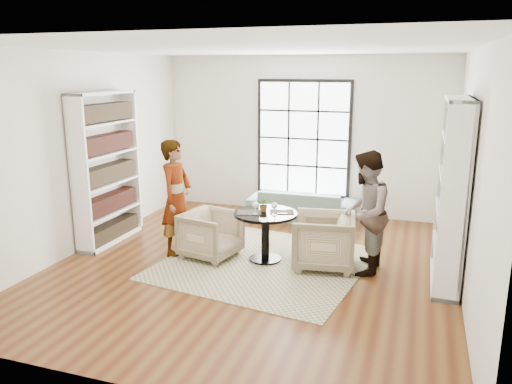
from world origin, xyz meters
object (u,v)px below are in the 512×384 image
(pedestal_table, at_px, (265,226))
(wine_glass_left, at_px, (255,205))
(person_left, at_px, (176,198))
(wine_glass_right, at_px, (274,206))
(flower_centerpiece, at_px, (264,204))
(person_right, at_px, (365,213))
(sofa, at_px, (302,205))
(armchair_left, at_px, (211,235))
(armchair_right, at_px, (323,241))

(pedestal_table, relative_size, wine_glass_left, 4.95)
(person_left, distance_m, wine_glass_left, 1.25)
(wine_glass_right, xyz_separation_m, flower_centerpiece, (-0.20, 0.16, -0.04))
(flower_centerpiece, bearing_deg, person_right, -1.30)
(pedestal_table, height_order, sofa, pedestal_table)
(sofa, height_order, wine_glass_left, wine_glass_left)
(sofa, bearing_deg, person_left, 57.83)
(sofa, distance_m, person_right, 2.63)
(pedestal_table, height_order, armchair_left, pedestal_table)
(person_left, relative_size, flower_centerpiece, 8.59)
(sofa, height_order, flower_centerpiece, flower_centerpiece)
(armchair_right, relative_size, person_left, 0.49)
(person_right, xyz_separation_m, flower_centerpiece, (-1.44, 0.03, -0.01))
(person_left, bearing_deg, armchair_left, -87.80)
(person_left, height_order, wine_glass_right, person_left)
(sofa, xyz_separation_m, wine_glass_right, (0.14, -2.29, 0.58))
(sofa, distance_m, armchair_left, 2.46)
(pedestal_table, xyz_separation_m, flower_centerpiece, (-0.04, 0.06, 0.30))
(pedestal_table, xyz_separation_m, sofa, (0.02, 2.19, -0.25))
(armchair_right, distance_m, wine_glass_right, 0.85)
(wine_glass_right, bearing_deg, pedestal_table, 148.35)
(armchair_left, relative_size, person_left, 0.44)
(person_left, height_order, wine_glass_left, person_left)
(pedestal_table, bearing_deg, wine_glass_left, -127.86)
(armchair_right, bearing_deg, wine_glass_right, -87.70)
(armchair_right, height_order, wine_glass_right, wine_glass_right)
(pedestal_table, relative_size, armchair_left, 1.19)
(sofa, distance_m, person_left, 2.76)
(wine_glass_right, bearing_deg, armchair_right, 10.30)
(pedestal_table, distance_m, armchair_left, 0.84)
(person_left, distance_m, flower_centerpiece, 1.33)
(sofa, height_order, armchair_left, armchair_left)
(wine_glass_left, xyz_separation_m, flower_centerpiece, (0.07, 0.20, -0.03))
(wine_glass_right, relative_size, flower_centerpiece, 0.94)
(pedestal_table, relative_size, person_left, 0.53)
(armchair_right, bearing_deg, person_right, 82.00)
(pedestal_table, bearing_deg, flower_centerpiece, 125.95)
(person_right, distance_m, wine_glass_left, 1.51)
(wine_glass_left, bearing_deg, wine_glass_right, 8.30)
(person_right, height_order, wine_glass_right, person_right)
(armchair_right, relative_size, flower_centerpiece, 4.20)
(armchair_right, height_order, wine_glass_left, wine_glass_left)
(sofa, xyz_separation_m, armchair_left, (-0.83, -2.31, 0.06))
(person_left, relative_size, wine_glass_left, 9.39)
(sofa, bearing_deg, flower_centerpiece, 86.94)
(armchair_right, bearing_deg, armchair_left, -92.93)
(flower_centerpiece, bearing_deg, person_left, -172.23)
(armchair_right, xyz_separation_m, wine_glass_right, (-0.69, -0.12, 0.48))
(flower_centerpiece, bearing_deg, wine_glass_left, -108.49)
(wine_glass_right, bearing_deg, wine_glass_left, -171.70)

